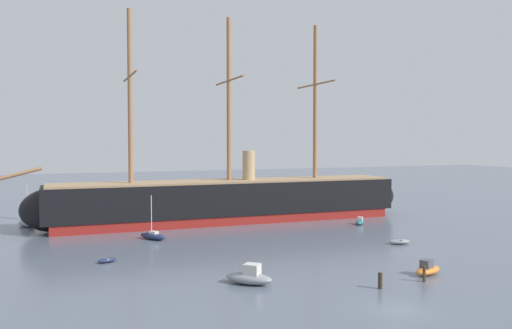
% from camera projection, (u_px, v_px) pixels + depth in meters
% --- Properties ---
extents(ground_plane, '(400.00, 400.00, 0.00)m').
position_uv_depth(ground_plane, '(397.00, 310.00, 41.67)').
color(ground_plane, slate).
extents(tall_ship, '(70.50, 14.54, 33.93)m').
position_uv_depth(tall_ship, '(229.00, 200.00, 87.51)').
color(tall_ship, maroon).
rests_on(tall_ship, ground).
extents(motorboat_foreground_left, '(4.70, 4.62, 1.95)m').
position_uv_depth(motorboat_foreground_left, '(249.00, 277.00, 49.32)').
color(motorboat_foreground_left, gray).
rests_on(motorboat_foreground_left, ground).
extents(motorboat_foreground_right, '(3.99, 2.72, 1.55)m').
position_uv_depth(motorboat_foreground_right, '(428.00, 269.00, 52.82)').
color(motorboat_foreground_right, orange).
rests_on(motorboat_foreground_right, ground).
extents(dinghy_mid_left, '(2.36, 1.62, 0.51)m').
position_uv_depth(dinghy_mid_left, '(107.00, 260.00, 58.10)').
color(dinghy_mid_left, '#1E284C').
rests_on(dinghy_mid_left, ground).
extents(dinghy_mid_right, '(3.06, 1.90, 0.67)m').
position_uv_depth(dinghy_mid_right, '(400.00, 242.00, 68.49)').
color(dinghy_mid_right, gray).
rests_on(dinghy_mid_right, ground).
extents(sailboat_alongside_bow, '(3.64, 4.70, 6.07)m').
position_uv_depth(sailboat_alongside_bow, '(153.00, 236.00, 71.78)').
color(sailboat_alongside_bow, '#1E284C').
rests_on(sailboat_alongside_bow, ground).
extents(motorboat_alongside_stern, '(2.85, 2.93, 1.21)m').
position_uv_depth(motorboat_alongside_stern, '(360.00, 222.00, 84.75)').
color(motorboat_alongside_stern, '#236670').
rests_on(motorboat_alongside_stern, ground).
extents(sailboat_far_left, '(3.56, 5.27, 6.64)m').
position_uv_depth(sailboat_far_left, '(27.00, 223.00, 82.47)').
color(sailboat_far_left, gray).
rests_on(sailboat_far_left, ground).
extents(sailboat_far_right, '(3.87, 1.91, 4.84)m').
position_uv_depth(sailboat_far_right, '(367.00, 210.00, 99.69)').
color(sailboat_far_right, '#B22D28').
rests_on(sailboat_far_right, ground).
extents(mooring_piling_nearest, '(0.30, 0.30, 1.55)m').
position_uv_depth(mooring_piling_nearest, '(424.00, 274.00, 50.15)').
color(mooring_piling_nearest, '#423323').
rests_on(mooring_piling_nearest, ground).
extents(mooring_piling_left_pair, '(0.40, 0.40, 1.48)m').
position_uv_depth(mooring_piling_left_pair, '(380.00, 281.00, 47.80)').
color(mooring_piling_left_pair, '#382B1E').
rests_on(mooring_piling_left_pair, ground).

